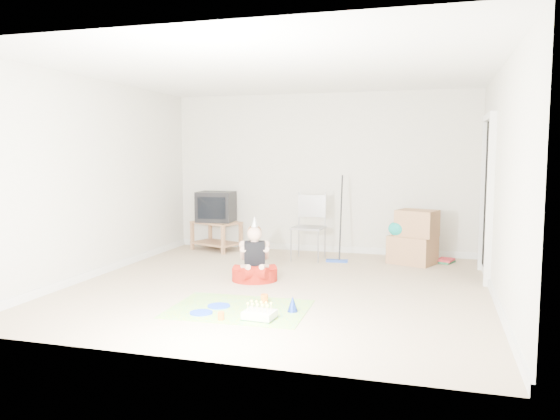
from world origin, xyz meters
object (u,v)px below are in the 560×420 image
(folding_chair, at_px, (308,228))
(seated_woman, at_px, (255,267))
(crt_tv, at_px, (216,207))
(cardboard_boxes, at_px, (414,238))
(birthday_cake, at_px, (259,315))
(tv_stand, at_px, (216,233))

(folding_chair, distance_m, seated_woman, 1.59)
(crt_tv, relative_size, cardboard_boxes, 0.73)
(crt_tv, xyz_separation_m, birthday_cake, (1.90, -3.46, -0.69))
(tv_stand, bearing_deg, folding_chair, -13.60)
(crt_tv, distance_m, folding_chair, 1.75)
(cardboard_boxes, distance_m, seated_woman, 2.55)
(tv_stand, distance_m, birthday_cake, 3.96)
(tv_stand, height_order, cardboard_boxes, cardboard_boxes)
(seated_woman, bearing_deg, folding_chair, 76.95)
(folding_chair, bearing_deg, tv_stand, 166.40)
(tv_stand, relative_size, seated_woman, 1.07)
(crt_tv, bearing_deg, seated_woman, -60.01)
(seated_woman, height_order, birthday_cake, seated_woman)
(folding_chair, relative_size, birthday_cake, 3.24)
(seated_woman, bearing_deg, cardboard_boxes, 41.47)
(tv_stand, bearing_deg, seated_woman, -55.34)
(crt_tv, xyz_separation_m, seated_woman, (1.33, -1.92, -0.55))
(folding_chair, height_order, seated_woman, folding_chair)
(birthday_cake, bearing_deg, crt_tv, 118.73)
(folding_chair, xyz_separation_m, cardboard_boxes, (1.56, 0.17, -0.12))
(cardboard_boxes, height_order, birthday_cake, cardboard_boxes)
(cardboard_boxes, bearing_deg, folding_chair, -173.76)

